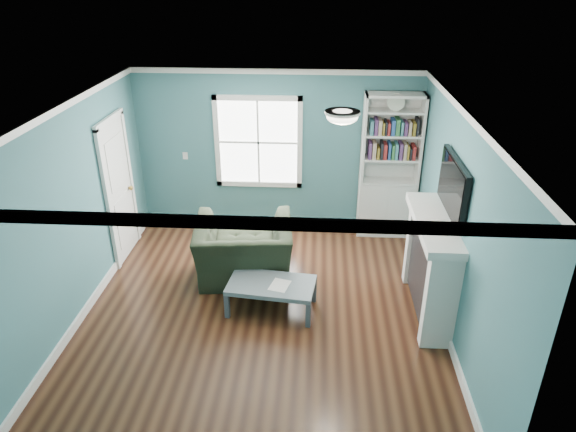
{
  "coord_description": "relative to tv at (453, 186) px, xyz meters",
  "views": [
    {
      "loc": [
        0.65,
        -5.29,
        4.01
      ],
      "look_at": [
        0.3,
        0.4,
        1.19
      ],
      "focal_mm": 32.0,
      "sensor_mm": 36.0,
      "label": 1
    }
  ],
  "objects": [
    {
      "name": "bookshelf",
      "position": [
        -0.43,
        2.1,
        -0.8
      ],
      "size": [
        0.9,
        0.35,
        2.31
      ],
      "color": "silver",
      "rests_on": "ground"
    },
    {
      "name": "fireplace",
      "position": [
        -0.12,
        0.0,
        -1.09
      ],
      "size": [
        0.44,
        1.58,
        1.3
      ],
      "color": "black",
      "rests_on": "ground"
    },
    {
      "name": "window",
      "position": [
        -2.5,
        2.29,
        -0.27
      ],
      "size": [
        1.4,
        0.06,
        1.5
      ],
      "color": "white",
      "rests_on": "room_walls"
    },
    {
      "name": "door",
      "position": [
        -4.42,
        1.2,
        -0.65
      ],
      "size": [
        0.12,
        0.98,
        2.17
      ],
      "color": "silver",
      "rests_on": "ground"
    },
    {
      "name": "ceiling_fixture",
      "position": [
        -1.3,
        -0.1,
        0.82
      ],
      "size": [
        0.38,
        0.38,
        0.15
      ],
      "color": "white",
      "rests_on": "room_walls"
    },
    {
      "name": "coffee_table",
      "position": [
        -2.09,
        -0.11,
        -1.38
      ],
      "size": [
        1.15,
        0.72,
        0.39
      ],
      "rotation": [
        0.0,
        0.0,
        -0.12
      ],
      "color": "#434951",
      "rests_on": "ground"
    },
    {
      "name": "room_walls",
      "position": [
        -2.2,
        -0.2,
        -0.14
      ],
      "size": [
        5.0,
        5.0,
        5.0
      ],
      "color": "#3A737B",
      "rests_on": "ground"
    },
    {
      "name": "trim",
      "position": [
        -2.2,
        -0.2,
        -0.49
      ],
      "size": [
        4.5,
        5.0,
        2.6
      ],
      "color": "white",
      "rests_on": "ground"
    },
    {
      "name": "tv",
      "position": [
        0.0,
        0.0,
        0.0
      ],
      "size": [
        0.06,
        1.1,
        0.65
      ],
      "primitive_type": "cube",
      "color": "black",
      "rests_on": "fireplace"
    },
    {
      "name": "floor",
      "position": [
        -2.2,
        -0.2,
        -1.72
      ],
      "size": [
        5.0,
        5.0,
        0.0
      ],
      "primitive_type": "plane",
      "color": "black",
      "rests_on": "ground"
    },
    {
      "name": "paper_sheet",
      "position": [
        -1.98,
        -0.15,
        -1.33
      ],
      "size": [
        0.29,
        0.33,
        0.0
      ],
      "primitive_type": "cube",
      "rotation": [
        0.0,
        0.0,
        -0.27
      ],
      "color": "white",
      "rests_on": "coffee_table"
    },
    {
      "name": "recliner",
      "position": [
        -2.53,
        0.62,
        -1.16
      ],
      "size": [
        1.38,
        0.98,
        1.14
      ],
      "primitive_type": "imported",
      "rotation": [
        0.0,
        0.0,
        -3.04
      ],
      "color": "black",
      "rests_on": "ground"
    },
    {
      "name": "light_switch",
      "position": [
        -3.7,
        2.28,
        -0.52
      ],
      "size": [
        0.08,
        0.01,
        0.12
      ],
      "primitive_type": "cube",
      "color": "white",
      "rests_on": "room_walls"
    }
  ]
}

